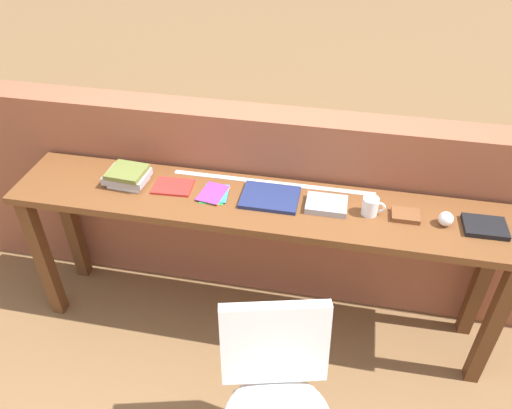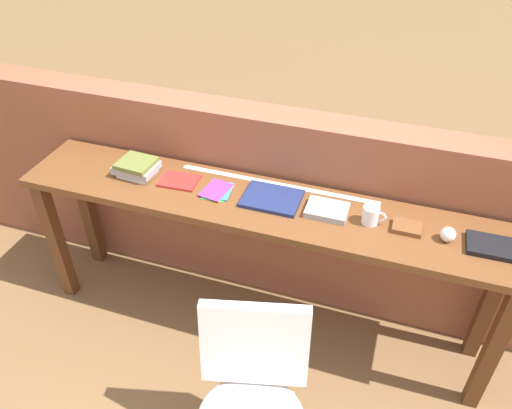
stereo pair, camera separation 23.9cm
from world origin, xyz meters
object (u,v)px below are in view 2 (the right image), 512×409
Objects in this scene: sports_ball_small at (448,234)px; book_repair_rightmost at (489,246)px; pamphlet_pile_colourful at (217,191)px; book_open_centre at (272,199)px; chair_white_moulded at (252,395)px; book_stack_leftmost at (137,167)px; magazine_cycling at (179,181)px; mug at (371,215)px; leather_journal_brown at (407,227)px.

sports_ball_small reaches higher than book_repair_rightmost.
book_open_centre is (0.28, 0.02, 0.00)m from pamphlet_pile_colourful.
book_stack_leftmost is at bearing 138.44° from chair_white_moulded.
book_stack_leftmost is 0.46m from pamphlet_pile_colourful.
chair_white_moulded is at bearing -77.78° from book_open_centre.
magazine_cycling is at bearing 177.90° from book_repair_rightmost.
sports_ball_small is (0.82, -0.04, 0.02)m from book_open_centre.
mug is 0.85× the size of leather_journal_brown.
leather_journal_brown reaches higher than magazine_cycling.
pamphlet_pile_colourful is 1.41× the size of leather_journal_brown.
mug is at bearing -0.70° from book_stack_leftmost.
pamphlet_pile_colourful is 2.67× the size of sports_ball_small.
book_stack_leftmost is 1.56m from sports_ball_small.
book_stack_leftmost reaches higher than chair_white_moulded.
mug is (0.31, 0.80, 0.40)m from chair_white_moulded.
sports_ball_small is at bearing -0.95° from pamphlet_pile_colourful.
chair_white_moulded is 8.10× the size of mug.
sports_ball_small is at bearing -2.49° from book_open_centre.
mug is 0.57× the size of book_repair_rightmost.
mug reaches higher than chair_white_moulded.
mug reaches higher than leather_journal_brown.
book_open_centre is 1.46× the size of book_repair_rightmost.
magazine_cycling is 0.98m from mug.
leather_journal_brown is 0.35m from book_repair_rightmost.
magazine_cycling is (-0.68, 0.82, 0.36)m from chair_white_moulded.
pamphlet_pile_colourful is (0.46, -0.01, -0.04)m from book_stack_leftmost.
book_open_centre is at bearing 3.66° from pamphlet_pile_colourful.
magazine_cycling is 1.01× the size of book_repair_rightmost.
chair_white_moulded is 4.08× the size of book_stack_leftmost.
leather_journal_brown is (1.39, -0.01, -0.03)m from book_stack_leftmost.
book_repair_rightmost is (0.82, 0.79, 0.37)m from chair_white_moulded.
magazine_cycling is 0.69× the size of book_open_centre.
mug reaches higher than book_stack_leftmost.
book_stack_leftmost reaches higher than pamphlet_pile_colourful.
mug reaches higher than magazine_cycling.
mug is (0.48, -0.02, 0.04)m from book_open_centre.
book_repair_rightmost is at bearing -4.46° from magazine_cycling.
mug reaches higher than book_repair_rightmost.
book_stack_leftmost is 0.74m from book_open_centre.
book_open_centre is at bearing 177.48° from sports_ball_small.
sports_ball_small is at bearing -2.45° from mug.
leather_journal_brown is 0.18m from sports_ball_small.
book_stack_leftmost is 1.22m from mug.
book_repair_rightmost is at bearing -0.81° from book_stack_leftmost.
magazine_cycling and pamphlet_pile_colourful have the same top height.
chair_white_moulded is 4.59× the size of magazine_cycling.
sports_ball_small reaches higher than book_open_centre.
chair_white_moulded is 4.87× the size of pamphlet_pile_colourful.
leather_journal_brown is at bearing 0.08° from pamphlet_pile_colourful.
chair_white_moulded and pamphlet_pile_colourful have the same top height.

